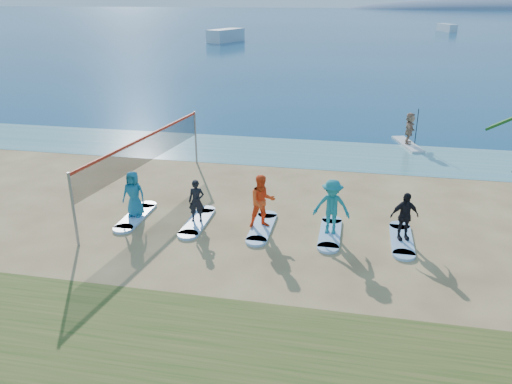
% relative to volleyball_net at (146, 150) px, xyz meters
% --- Properties ---
extents(ground, '(600.00, 600.00, 0.00)m').
position_rel_volleyball_net_xyz_m(ground, '(5.60, -3.46, -1.90)').
color(ground, tan).
rests_on(ground, ground).
extents(shallow_water, '(600.00, 600.00, 0.00)m').
position_rel_volleyball_net_xyz_m(shallow_water, '(5.60, 7.04, -1.90)').
color(shallow_water, teal).
rests_on(shallow_water, ground).
extents(ocean, '(600.00, 600.00, 0.00)m').
position_rel_volleyball_net_xyz_m(ocean, '(5.60, 156.54, -1.90)').
color(ocean, navy).
rests_on(ocean, ground).
extents(volleyball_net, '(1.22, 9.02, 2.50)m').
position_rel_volleyball_net_xyz_m(volleyball_net, '(0.00, 0.00, 0.00)').
color(volleyball_net, gray).
rests_on(volleyball_net, ground).
extents(paddleboard, '(1.55, 3.07, 0.12)m').
position_rel_volleyball_net_xyz_m(paddleboard, '(10.77, 9.55, -1.84)').
color(paddleboard, silver).
rests_on(paddleboard, ground).
extents(paddleboarder, '(0.60, 1.56, 1.65)m').
position_rel_volleyball_net_xyz_m(paddleboarder, '(10.77, 9.55, -0.96)').
color(paddleboarder, tan).
rests_on(paddleboarder, paddleboard).
extents(boat_offshore_a, '(5.10, 8.25, 2.08)m').
position_rel_volleyball_net_xyz_m(boat_offshore_a, '(-14.70, 68.43, -1.90)').
color(boat_offshore_a, silver).
rests_on(boat_offshore_a, ground).
extents(boat_offshore_b, '(3.69, 6.64, 1.58)m').
position_rel_volleyball_net_xyz_m(boat_offshore_b, '(26.01, 102.75, -1.90)').
color(boat_offshore_b, silver).
rests_on(boat_offshore_b, ground).
extents(surfboard_0, '(0.70, 2.20, 0.09)m').
position_rel_volleyball_net_xyz_m(surfboard_0, '(0.35, -2.08, -1.86)').
color(surfboard_0, '#9AC6EF').
rests_on(surfboard_0, ground).
extents(student_0, '(0.83, 0.56, 1.67)m').
position_rel_volleyball_net_xyz_m(student_0, '(0.35, -2.08, -0.98)').
color(student_0, '#1D6E8E').
rests_on(student_0, surfboard_0).
extents(surfboard_1, '(0.70, 2.20, 0.09)m').
position_rel_volleyball_net_xyz_m(surfboard_1, '(2.68, -2.08, -1.86)').
color(surfboard_1, '#9AC6EF').
rests_on(surfboard_1, ground).
extents(student_1, '(0.60, 0.45, 1.52)m').
position_rel_volleyball_net_xyz_m(student_1, '(2.68, -2.08, -1.06)').
color(student_1, black).
rests_on(student_1, surfboard_1).
extents(surfboard_2, '(0.70, 2.20, 0.09)m').
position_rel_volleyball_net_xyz_m(surfboard_2, '(5.02, -2.08, -1.86)').
color(surfboard_2, '#9AC6EF').
rests_on(surfboard_2, ground).
extents(student_2, '(1.12, 1.02, 1.86)m').
position_rel_volleyball_net_xyz_m(student_2, '(5.02, -2.08, -0.88)').
color(student_2, '#FF4D1A').
rests_on(student_2, surfboard_2).
extents(surfboard_3, '(0.70, 2.20, 0.09)m').
position_rel_volleyball_net_xyz_m(surfboard_3, '(7.35, -2.08, -1.86)').
color(surfboard_3, '#9AC6EF').
rests_on(surfboard_3, ground).
extents(student_3, '(1.25, 0.75, 1.88)m').
position_rel_volleyball_net_xyz_m(student_3, '(7.35, -2.08, -0.87)').
color(student_3, teal).
rests_on(student_3, surfboard_3).
extents(surfboard_4, '(0.70, 2.20, 0.09)m').
position_rel_volleyball_net_xyz_m(surfboard_4, '(9.69, -2.08, -1.86)').
color(surfboard_4, '#9AC6EF').
rests_on(surfboard_4, ground).
extents(student_4, '(1.02, 0.68, 1.61)m').
position_rel_volleyball_net_xyz_m(student_4, '(9.69, -2.08, -1.01)').
color(student_4, black).
rests_on(student_4, surfboard_4).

